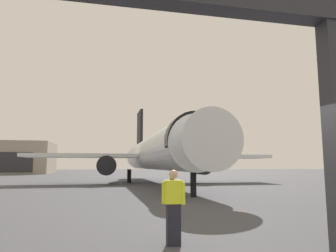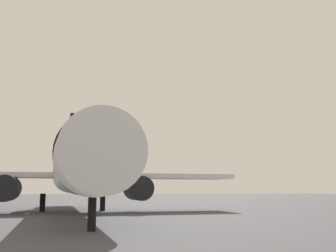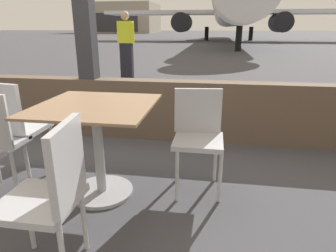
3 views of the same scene
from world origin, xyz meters
TOP-DOWN VIEW (x-y plane):
  - ground_plane at (0.00, 40.00)m, footprint 220.00×220.00m
  - window_frame at (0.00, 0.00)m, footprint 8.68×0.24m
  - dining_table at (0.65, -1.40)m, footprint 0.88×0.88m
  - cafe_chair_window_left at (-0.16, -1.31)m, footprint 0.44×0.44m
  - cafe_chair_window_right at (0.73, -2.24)m, footprint 0.43×0.43m
  - cafe_chair_aisle_left at (1.43, -1.15)m, footprint 0.43×0.43m
  - airplane at (2.83, 27.81)m, footprint 26.16×32.97m
  - ground_crew_worker at (-0.82, 4.34)m, footprint 0.52×0.31m
  - distant_hangar at (-23.56, 75.63)m, footprint 18.56×15.06m

SIDE VIEW (x-z plane):
  - ground_plane at x=0.00m, z-range 0.00..0.00m
  - dining_table at x=0.65m, z-range 0.10..0.87m
  - cafe_chair_aisle_left at x=1.43m, z-range 0.09..0.94m
  - cafe_chair_window_right at x=0.73m, z-range 0.08..0.98m
  - cafe_chair_window_left at x=-0.16m, z-range 0.09..1.01m
  - ground_crew_worker at x=-0.82m, z-range 0.03..1.77m
  - window_frame at x=0.00m, z-range -0.59..3.10m
  - airplane at x=2.83m, z-range -1.80..8.05m
  - distant_hangar at x=-23.56m, z-range 0.00..7.25m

